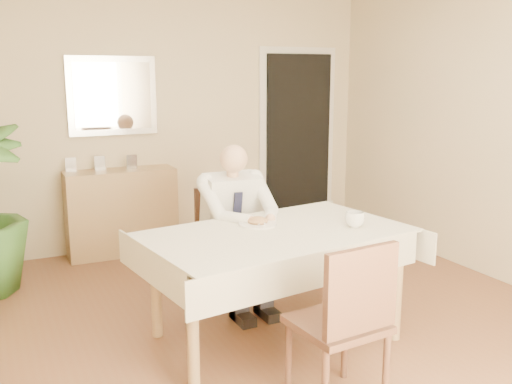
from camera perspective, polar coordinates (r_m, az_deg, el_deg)
name	(u,v)px	position (r m, az deg, el deg)	size (l,w,h in m)	color
room	(280,148)	(3.64, 2.41, 4.38)	(5.00, 5.02, 2.60)	brown
doorway	(298,141)	(6.56, 4.18, 5.07)	(0.96, 0.07, 2.10)	white
mirror	(113,96)	(5.77, -14.15, 9.30)	(0.86, 0.04, 0.76)	silver
dining_table	(276,243)	(3.78, 2.03, -5.16)	(1.85, 1.24, 0.75)	#957B52
chair_far	(225,236)	(4.59, -3.12, -4.41)	(0.46, 0.46, 0.87)	#412418
chair_near	(347,317)	(3.06, 9.05, -12.23)	(0.48, 0.48, 0.94)	#412418
seated_man	(239,220)	(4.28, -1.68, -2.77)	(0.48, 0.72, 1.24)	white
plate	(258,224)	(3.89, 0.16, -3.21)	(0.26, 0.26, 0.02)	white
food	(258,221)	(3.89, 0.16, -2.90)	(0.14, 0.14, 0.06)	olive
knife	(267,223)	(3.85, 1.09, -3.11)	(0.01, 0.01, 0.13)	silver
fork	(256,224)	(3.82, 0.02, -3.25)	(0.01, 0.01, 0.13)	silver
coffee_mug	(355,219)	(3.89, 9.85, -2.73)	(0.13, 0.13, 0.10)	white
sideboard	(122,212)	(5.78, -13.28, -1.96)	(1.06, 0.36, 0.84)	#957B52
photo_frame_left	(71,165)	(5.69, -18.05, 2.60)	(0.10, 0.02, 0.14)	silver
photo_frame_center	(100,163)	(5.72, -15.36, 2.80)	(0.10, 0.02, 0.14)	silver
photo_frame_right	(132,162)	(5.72, -12.33, 2.95)	(0.10, 0.02, 0.14)	silver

